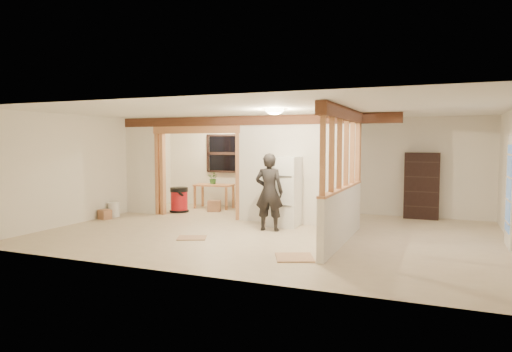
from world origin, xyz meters
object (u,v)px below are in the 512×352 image
at_px(work_table, 214,196).
at_px(shop_vac, 179,200).
at_px(woman, 269,192).
at_px(refrigerator, 284,192).
at_px(bookshelf, 422,186).

height_order(work_table, shop_vac, work_table).
bearing_deg(woman, work_table, -50.44).
height_order(refrigerator, woman, woman).
relative_size(work_table, bookshelf, 0.67).
bearing_deg(bookshelf, work_table, -176.62).
bearing_deg(shop_vac, work_table, 62.74).
relative_size(work_table, shop_vac, 1.60).
distance_m(woman, work_table, 3.67).
height_order(woman, shop_vac, woman).
height_order(woman, work_table, woman).
xyz_separation_m(woman, shop_vac, (-3.16, 1.50, -0.48)).
bearing_deg(woman, bookshelf, -142.43).
bearing_deg(work_table, woman, -51.54).
bearing_deg(refrigerator, work_table, 145.64).
bearing_deg(refrigerator, woman, -101.40).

